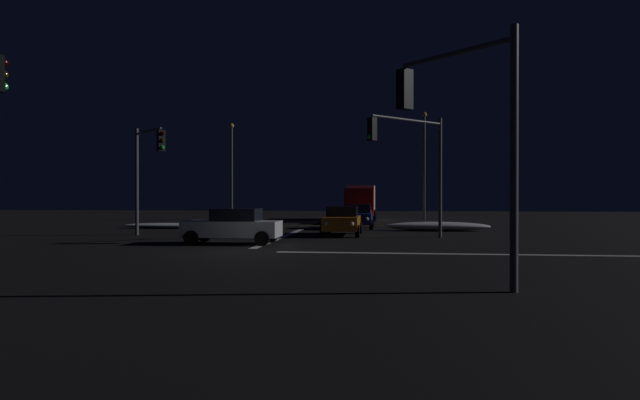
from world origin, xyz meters
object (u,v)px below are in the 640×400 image
traffic_signal_nw (147,161)px  streetlamp_right_far (424,158)px  sedan_blue (358,216)px  streetlamp_left_far (232,164)px  traffic_signal_se (461,117)px  traffic_signal_ne (412,152)px  sedan_orange (342,220)px  sedan_red (359,213)px  sedan_white_crossing (233,226)px  box_truck (361,201)px

traffic_signal_nw → streetlamp_right_far: size_ratio=0.60×
sedan_blue → streetlamp_left_far: (-12.32, 13.44, 4.32)m
traffic_signal_se → traffic_signal_ne: traffic_signal_ne is taller
traffic_signal_nw → streetlamp_right_far: streetlamp_right_far is taller
sedan_orange → traffic_signal_se: size_ratio=0.74×
sedan_red → streetlamp_right_far: (5.43, 7.12, 4.69)m
sedan_white_crossing → traffic_signal_ne: traffic_signal_ne is taller
sedan_orange → box_truck: box_truck is taller
sedan_orange → traffic_signal_ne: 5.70m
sedan_red → sedan_white_crossing: size_ratio=1.00×
streetlamp_right_far → sedan_orange: bearing=-106.2°
sedan_white_crossing → traffic_signal_ne: 9.32m
sedan_blue → streetlamp_right_far: (5.23, 13.44, 4.69)m
traffic_signal_se → sedan_red: bearing=97.3°
box_truck → sedan_white_crossing: box_truck is taller
streetlamp_right_far → box_truck: bearing=-173.6°
traffic_signal_nw → traffic_signal_ne: bearing=-1.8°
streetlamp_right_far → streetlamp_left_far: (-17.55, -0.00, -0.37)m
box_truck → traffic_signal_se: (3.90, -35.71, 2.29)m
streetlamp_right_far → sedan_blue: bearing=-111.3°
sedan_red → sedan_white_crossing: same height
sedan_red → traffic_signal_se: traffic_signal_se is taller
traffic_signal_se → sedan_blue: bearing=98.7°
traffic_signal_nw → streetlamp_left_far: 22.34m
sedan_red → traffic_signal_se: 29.63m
traffic_signal_ne → traffic_signal_se: bearing=-88.1°
streetlamp_right_far → sedan_red: bearing=-127.3°
sedan_white_crossing → traffic_signal_se: bearing=-50.7°
box_truck → sedan_white_crossing: (-4.56, -25.37, -0.91)m
sedan_blue → sedan_red: bearing=91.8°
sedan_red → traffic_signal_nw: bearing=-124.5°
sedan_red → streetlamp_left_far: size_ratio=0.49×
sedan_orange → streetlamp_right_far: bearing=73.8°
sedan_orange → sedan_red: (0.36, 12.80, 0.00)m
sedan_orange → traffic_signal_se: (4.08, -16.43, 3.19)m
sedan_orange → streetlamp_right_far: 21.26m
traffic_signal_ne → streetlamp_right_far: size_ratio=0.63×
traffic_signal_nw → box_truck: bearing=64.7°
sedan_blue → sedan_red: same height
sedan_orange → box_truck: bearing=89.5°
sedan_red → box_truck: (-0.18, 6.49, 0.91)m
sedan_blue → streetlamp_right_far: 15.16m
sedan_orange → streetlamp_left_far: streetlamp_left_far is taller
traffic_signal_se → sedan_white_crossing: bearing=129.3°
sedan_blue → streetlamp_left_far: streetlamp_left_far is taller
sedan_white_crossing → box_truck: bearing=79.8°
sedan_orange → sedan_white_crossing: size_ratio=1.00×
traffic_signal_nw → traffic_signal_ne: size_ratio=0.95×
sedan_blue → sedan_white_crossing: bearing=-111.4°
box_truck → traffic_signal_nw: size_ratio=1.43×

